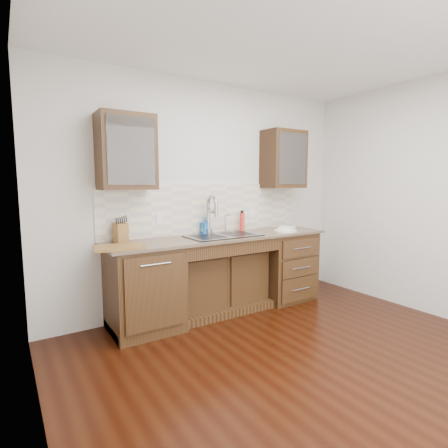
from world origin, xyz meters
TOP-DOWN VIEW (x-y plane):
  - ground at (0.00, 0.00)m, footprint 4.00×3.50m
  - ceiling at (0.00, 0.00)m, footprint 4.00×3.50m
  - wall_back at (0.00, 1.80)m, footprint 4.00×0.10m
  - wall_left at (-2.05, 0.00)m, footprint 0.10×3.50m
  - wall_right at (2.05, 0.00)m, footprint 0.10×3.50m
  - base_cabinet_left at (-0.95, 1.44)m, footprint 0.70×0.62m
  - base_cabinet_center at (0.00, 1.53)m, footprint 1.20×0.44m
  - base_cabinet_right at (0.95, 1.44)m, footprint 0.70×0.62m
  - countertop at (0.00, 1.43)m, footprint 2.70×0.65m
  - backsplash at (0.00, 1.74)m, footprint 2.70×0.02m
  - sink at (0.00, 1.41)m, footprint 0.84×0.46m
  - faucet at (-0.07, 1.64)m, footprint 0.04×0.04m
  - filter_tap at (0.18, 1.65)m, footprint 0.02×0.02m
  - upper_cabinet_left at (-1.05, 1.58)m, footprint 0.55×0.34m
  - upper_cabinet_right at (1.05, 1.58)m, footprint 0.55×0.34m
  - outlet_left at (-0.65, 1.73)m, footprint 0.08×0.01m
  - outlet_right at (0.65, 1.73)m, footprint 0.08×0.01m
  - soap_bottle at (-0.10, 1.67)m, footprint 0.10×0.10m
  - water_bottle at (0.42, 1.63)m, footprint 0.07×0.07m
  - plate at (0.87, 1.32)m, footprint 0.35×0.35m
  - dish_towel at (0.93, 1.35)m, footprint 0.28×0.26m
  - knife_block at (-1.12, 1.62)m, footprint 0.12×0.19m
  - cutting_board at (-1.23, 1.30)m, footprint 0.50×0.38m
  - cup_left_a at (-1.17, 1.58)m, footprint 0.12×0.12m
  - cup_left_b at (-0.96, 1.58)m, footprint 0.11×0.11m
  - cup_right_a at (0.90, 1.58)m, footprint 0.15×0.15m
  - cup_right_b at (1.17, 1.58)m, footprint 0.14×0.14m

SIDE VIEW (x-z plane):
  - ground at x=0.00m, z-range -0.10..0.00m
  - base_cabinet_center at x=0.00m, z-range 0.00..0.70m
  - base_cabinet_left at x=-0.95m, z-range 0.00..0.88m
  - base_cabinet_right at x=0.95m, z-range 0.00..0.88m
  - sink at x=0.00m, z-range 0.73..0.92m
  - countertop at x=0.00m, z-range 0.88..0.91m
  - plate at x=0.87m, z-range 0.91..0.93m
  - cutting_board at x=-1.23m, z-range 0.91..0.93m
  - dish_towel at x=0.93m, z-range 0.93..0.96m
  - knife_block at x=-1.12m, z-range 0.91..1.11m
  - soap_bottle at x=-0.10m, z-range 0.91..1.11m
  - water_bottle at x=0.42m, z-range 0.91..1.14m
  - filter_tap at x=0.18m, z-range 0.91..1.15m
  - faucet at x=-0.07m, z-range 0.91..1.31m
  - outlet_left at x=-0.65m, z-range 1.06..1.18m
  - outlet_right at x=0.65m, z-range 1.06..1.18m
  - backsplash at x=0.00m, z-range 0.91..1.50m
  - wall_back at x=0.00m, z-range 0.00..2.70m
  - wall_left at x=-2.05m, z-range 0.00..2.70m
  - wall_right at x=2.05m, z-range 0.00..2.70m
  - cup_left_b at x=-0.96m, z-range 1.72..1.81m
  - cup_left_a at x=-1.17m, z-range 1.72..1.81m
  - cup_right_a at x=0.90m, z-range 1.72..1.82m
  - cup_right_b at x=1.17m, z-range 1.72..1.82m
  - upper_cabinet_left at x=-1.05m, z-range 1.45..2.20m
  - upper_cabinet_right at x=1.05m, z-range 1.45..2.20m
  - ceiling at x=0.00m, z-range 2.70..2.80m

